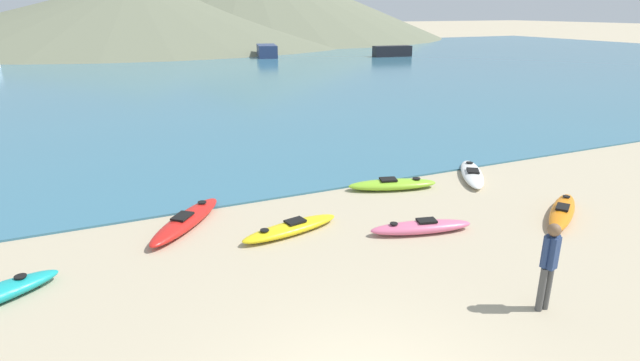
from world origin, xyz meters
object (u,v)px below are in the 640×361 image
kayak_on_sand_2 (562,212)px  kayak_on_sand_4 (472,174)px  kayak_on_sand_6 (186,220)px  moored_boat_3 (392,51)px  kayak_on_sand_1 (421,227)px  kayak_on_sand_5 (392,184)px  person_near_foreground (549,262)px  moored_boat_0 (267,51)px  kayak_on_sand_0 (291,228)px

kayak_on_sand_2 → kayak_on_sand_4: kayak_on_sand_2 is taller
kayak_on_sand_6 → moored_boat_3: (31.03, 39.37, 0.51)m
kayak_on_sand_1 → kayak_on_sand_5: bearing=70.7°
kayak_on_sand_1 → kayak_on_sand_2: (4.06, -0.76, 0.01)m
kayak_on_sand_2 → kayak_on_sand_4: bearing=89.2°
kayak_on_sand_2 → kayak_on_sand_4: (0.05, 3.68, -0.03)m
kayak_on_sand_5 → kayak_on_sand_1: bearing=-109.3°
person_near_foreground → moored_boat_3: size_ratio=0.38×
moored_boat_0 → kayak_on_sand_2: bearing=-99.3°
moored_boat_3 → person_near_foreground: bearing=-119.1°
kayak_on_sand_4 → moored_boat_0: 45.38m
kayak_on_sand_1 → kayak_on_sand_6: kayak_on_sand_6 is taller
moored_boat_3 → moored_boat_0: bearing=158.5°
kayak_on_sand_5 → person_near_foreground: (-1.00, -6.83, 0.85)m
moored_boat_3 → kayak_on_sand_5: bearing=-122.2°
kayak_on_sand_5 → person_near_foreground: 6.95m
kayak_on_sand_2 → moored_boat_3: bearing=63.3°
kayak_on_sand_1 → moored_boat_0: (11.98, 47.61, 0.61)m
kayak_on_sand_1 → kayak_on_sand_2: bearing=-10.6°
kayak_on_sand_2 → person_near_foreground: 5.07m
kayak_on_sand_6 → moored_boat_0: (17.32, 44.77, 0.59)m
kayak_on_sand_4 → kayak_on_sand_5: 3.04m
moored_boat_3 → kayak_on_sand_6: bearing=-128.2°
kayak_on_sand_6 → kayak_on_sand_1: bearing=-28.1°
kayak_on_sand_5 → moored_boat_0: size_ratio=0.58×
kayak_on_sand_1 → person_near_foreground: size_ratio=1.55×
kayak_on_sand_6 → moored_boat_3: moored_boat_3 is taller
kayak_on_sand_0 → kayak_on_sand_4: bearing=12.6°
kayak_on_sand_0 → moored_boat_3: (28.71, 40.88, 0.53)m
kayak_on_sand_1 → kayak_on_sand_4: bearing=35.4°
kayak_on_sand_4 → moored_boat_3: 44.83m
kayak_on_sand_0 → kayak_on_sand_2: 7.38m
kayak_on_sand_2 → kayak_on_sand_6: (-9.40, 3.60, 0.00)m
moored_boat_0 → moored_boat_3: bearing=-21.5°
kayak_on_sand_1 → moored_boat_3: (25.69, 42.21, 0.52)m
kayak_on_sand_4 → person_near_foreground: size_ratio=1.62×
kayak_on_sand_4 → kayak_on_sand_6: kayak_on_sand_6 is taller
kayak_on_sand_1 → kayak_on_sand_2: size_ratio=0.99×
kayak_on_sand_5 → kayak_on_sand_4: bearing=-2.6°
kayak_on_sand_0 → kayak_on_sand_2: kayak_on_sand_2 is taller
kayak_on_sand_0 → moored_boat_0: moored_boat_0 is taller
kayak_on_sand_1 → kayak_on_sand_2: kayak_on_sand_2 is taller
kayak_on_sand_5 → moored_boat_3: moored_boat_3 is taller
kayak_on_sand_0 → kayak_on_sand_6: (-2.32, 1.52, 0.03)m
kayak_on_sand_5 → kayak_on_sand_2: bearing=-51.9°
kayak_on_sand_4 → kayak_on_sand_5: size_ratio=0.98×
person_near_foreground → kayak_on_sand_4: bearing=58.8°
kayak_on_sand_2 → person_near_foreground: person_near_foreground is taller
kayak_on_sand_0 → person_near_foreground: bearing=-58.8°
kayak_on_sand_1 → person_near_foreground: person_near_foreground is taller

